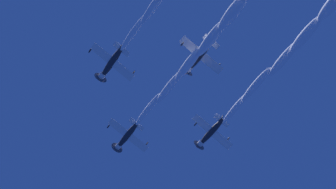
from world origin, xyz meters
name	(u,v)px	position (x,y,z in m)	size (l,w,h in m)	color
airplane_lead	(127,136)	(3.36, -2.12, 59.81)	(8.09, 7.40, 2.97)	#232328
airplane_left_wingman	(111,63)	(-3.09, -14.49, 59.11)	(8.01, 7.39, 3.22)	#232328
airplane_right_wingman	(210,133)	(16.92, -7.88, 59.64)	(7.88, 7.42, 3.23)	#232328
airplane_slot_tail	(199,56)	(9.88, -20.14, 59.96)	(7.89, 7.42, 3.24)	#232328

